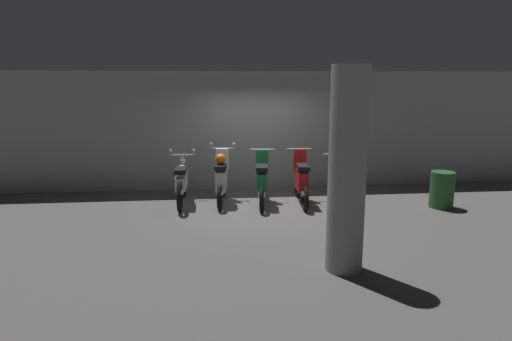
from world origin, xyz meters
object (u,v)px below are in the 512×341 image
motorbike_slot_3 (301,180)px  motorbike_slot_4 (340,181)px  motorbike_slot_2 (262,181)px  motorbike_slot_1 (222,178)px  motorbike_slot_0 (182,182)px  support_pillar (347,171)px  trash_bin (442,190)px

motorbike_slot_3 → motorbike_slot_4: size_ratio=0.86×
motorbike_slot_4 → motorbike_slot_2: bearing=178.7°
motorbike_slot_1 → motorbike_slot_2: (0.88, -0.23, -0.04)m
motorbike_slot_0 → support_pillar: bearing=-56.2°
motorbike_slot_0 → motorbike_slot_3: bearing=-4.8°
motorbike_slot_4 → trash_bin: 2.16m
motorbike_slot_4 → trash_bin: motorbike_slot_4 is taller
motorbike_slot_0 → motorbike_slot_1: bearing=0.8°
motorbike_slot_0 → trash_bin: (5.59, -0.86, -0.10)m
motorbike_slot_3 → motorbike_slot_1: bearing=172.4°
motorbike_slot_1 → trash_bin: size_ratio=2.15×
motorbike_slot_2 → motorbike_slot_3: size_ratio=1.00×
motorbike_slot_0 → trash_bin: bearing=-8.8°
motorbike_slot_1 → motorbike_slot_4: size_ratio=0.86×
motorbike_slot_1 → motorbike_slot_2: motorbike_slot_1 is taller
motorbike_slot_2 → support_pillar: (0.78, -3.59, 0.93)m
support_pillar → trash_bin: 4.36m
motorbike_slot_2 → trash_bin: motorbike_slot_2 is taller
motorbike_slot_4 → support_pillar: 3.80m
motorbike_slot_1 → motorbike_slot_4: 2.65m
motorbike_slot_4 → trash_bin: (2.07, -0.61, -0.10)m
motorbike_slot_2 → trash_bin: (3.82, -0.65, -0.13)m
motorbike_slot_0 → motorbike_slot_4: (3.52, -0.26, -0.00)m
motorbike_slot_4 → trash_bin: bearing=-16.3°
motorbike_slot_0 → support_pillar: support_pillar is taller
motorbike_slot_0 → motorbike_slot_3: 2.65m
motorbike_slot_0 → motorbike_slot_4: bearing=-4.2°
trash_bin → motorbike_slot_3: bearing=167.7°
motorbike_slot_2 → support_pillar: support_pillar is taller
motorbike_slot_0 → motorbike_slot_2: size_ratio=1.16×
motorbike_slot_0 → motorbike_slot_2: motorbike_slot_2 is taller
motorbike_slot_3 → motorbike_slot_4: (0.88, -0.04, -0.03)m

